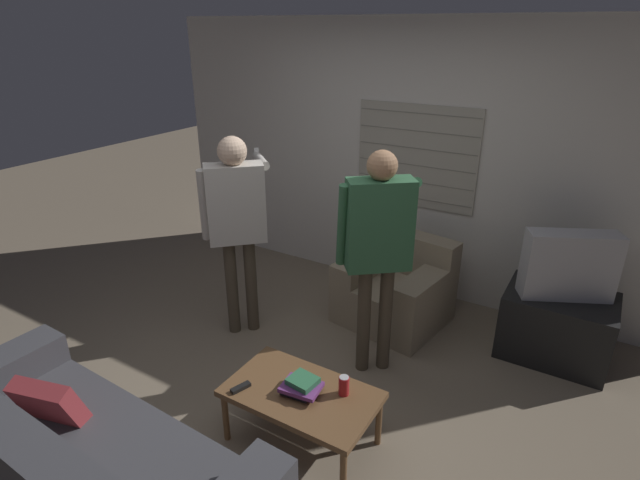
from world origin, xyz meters
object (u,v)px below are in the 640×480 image
at_px(spare_remote, 241,388).
at_px(armchair_beige, 396,288).
at_px(tv, 569,265).
at_px(book_stack, 301,386).
at_px(person_left_standing, 236,212).
at_px(person_right_standing, 378,237).
at_px(couch_blue, 82,475).
at_px(soda_can, 344,385).
at_px(coffee_table, 301,397).

bearing_deg(spare_remote, armchair_beige, 100.56).
height_order(tv, book_stack, tv).
distance_m(person_left_standing, person_right_standing, 1.20).
height_order(couch_blue, person_right_standing, person_right_standing).
bearing_deg(soda_can, book_stack, -152.92).
bearing_deg(spare_remote, person_right_standing, 89.32).
bearing_deg(soda_can, armchair_beige, 101.24).
xyz_separation_m(tv, person_right_standing, (-1.18, -0.89, 0.30)).
relative_size(couch_blue, armchair_beige, 2.19).
xyz_separation_m(person_right_standing, spare_remote, (-0.38, -1.11, -0.69)).
bearing_deg(coffee_table, tv, 55.98).
bearing_deg(couch_blue, soda_can, 53.94).
relative_size(armchair_beige, soda_can, 7.67).
relative_size(coffee_table, spare_remote, 6.84).
height_order(armchair_beige, coffee_table, armchair_beige).
xyz_separation_m(armchair_beige, book_stack, (0.08, -1.68, 0.14)).
bearing_deg(couch_blue, person_left_standing, 105.96).
bearing_deg(tv, spare_remote, 25.80).
height_order(armchair_beige, person_right_standing, person_right_standing).
bearing_deg(armchair_beige, soda_can, 110.52).
relative_size(coffee_table, soda_can, 7.38).
bearing_deg(soda_can, person_right_standing, 102.64).
bearing_deg(person_left_standing, coffee_table, -80.40).
bearing_deg(coffee_table, soda_can, 26.58).
distance_m(coffee_table, person_left_standing, 1.60).
relative_size(armchair_beige, tv, 1.41).
relative_size(soda_can, spare_remote, 0.93).
height_order(armchair_beige, tv, tv).
distance_m(armchair_beige, person_right_standing, 1.10).
relative_size(couch_blue, book_stack, 8.32).
distance_m(coffee_table, spare_remote, 0.38).
bearing_deg(book_stack, couch_blue, -123.04).
bearing_deg(person_left_standing, spare_remote, -95.44).
distance_m(person_right_standing, soda_can, 1.05).
height_order(coffee_table, person_left_standing, person_left_standing).
bearing_deg(person_right_standing, person_left_standing, 145.74).
bearing_deg(tv, couch_blue, 30.22).
xyz_separation_m(couch_blue, coffee_table, (0.68, 1.05, 0.04)).
bearing_deg(coffee_table, person_right_standing, 86.90).
xyz_separation_m(couch_blue, armchair_beige, (0.60, 2.72, -0.02)).
distance_m(couch_blue, person_right_standing, 2.25).
height_order(person_right_standing, soda_can, person_right_standing).
xyz_separation_m(soda_can, spare_remote, (-0.57, -0.29, -0.05)).
bearing_deg(soda_can, person_left_standing, 152.57).
bearing_deg(couch_blue, book_stack, 58.99).
xyz_separation_m(tv, soda_can, (-1.00, -1.70, -0.34)).
bearing_deg(couch_blue, armchair_beige, 79.56).
bearing_deg(coffee_table, book_stack, -79.98).
bearing_deg(person_left_standing, soda_can, -71.82).
relative_size(coffee_table, person_left_standing, 0.55).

